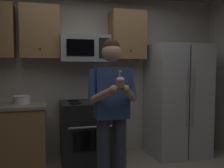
{
  "coord_description": "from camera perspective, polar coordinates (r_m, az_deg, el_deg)",
  "views": [
    {
      "loc": [
        -0.74,
        -2.29,
        1.45
      ],
      "look_at": [
        -0.01,
        0.42,
        1.25
      ],
      "focal_mm": 39.63,
      "sensor_mm": 36.0,
      "label": 1
    }
  ],
  "objects": [
    {
      "name": "oven_range",
      "position": [
        3.82,
        -5.91,
        -10.93
      ],
      "size": [
        0.76,
        0.7,
        0.93
      ],
      "color": "black",
      "rests_on": "ground"
    },
    {
      "name": "cupcake",
      "position": [
        2.48,
        1.94,
        0.46
      ],
      "size": [
        0.09,
        0.09,
        0.17
      ],
      "color": "#A87F56"
    },
    {
      "name": "person",
      "position": [
        2.83,
        -0.04,
        -5.18
      ],
      "size": [
        0.6,
        0.48,
        1.76
      ],
      "color": "#383F59",
      "rests_on": "ground"
    },
    {
      "name": "wall_back",
      "position": [
        4.11,
        -4.8,
        1.96
      ],
      "size": [
        4.4,
        0.1,
        2.6
      ],
      "primitive_type": "cube",
      "color": "beige",
      "rests_on": "ground"
    },
    {
      "name": "refrigerator",
      "position": [
        4.2,
        14.8,
        -3.58
      ],
      "size": [
        0.9,
        0.75,
        1.8
      ],
      "color": "#B7BABF",
      "rests_on": "ground"
    },
    {
      "name": "microwave",
      "position": [
        3.82,
        -6.33,
        8.1
      ],
      "size": [
        0.74,
        0.41,
        0.4
      ],
      "color": "#9EA0A5"
    },
    {
      "name": "cabinet_row_upper",
      "position": [
        3.85,
        -15.14,
        11.39
      ],
      "size": [
        2.78,
        0.36,
        0.76
      ],
      "color": "#9E7247"
    },
    {
      "name": "bowl_large_white",
      "position": [
        3.76,
        -20.17,
        -3.36
      ],
      "size": [
        0.25,
        0.25,
        0.11
      ],
      "color": "white",
      "rests_on": "counter_left"
    }
  ]
}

